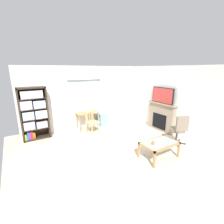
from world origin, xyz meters
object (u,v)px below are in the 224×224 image
Objects in this scene: fireplace at (161,117)px; office_chair at (179,128)px; bookshelf at (34,112)px; plastic_drawer_unit at (102,119)px; tv at (163,95)px; desk_under_window at (88,115)px; sippy_cup at (153,143)px; coffee_table at (159,145)px; wooden_chair at (92,122)px.

office_chair is (-0.49, -1.17, -0.01)m from fireplace.
bookshelf is at bearing 157.38° from fireplace.
plastic_drawer_unit is at bearing -1.20° from bookshelf.
tv is (4.35, -1.82, 0.46)m from bookshelf.
office_chair is (1.22, -2.94, 0.27)m from plastic_drawer_unit.
fireplace reaches higher than desk_under_window.
fireplace reaches higher than sippy_cup.
bookshelf is 1.87× the size of tv.
desk_under_window is at bearing 104.07° from coffee_table.
office_chair is 11.11× the size of sippy_cup.
coffee_table is at bearing -49.70° from bookshelf.
tv is 0.97× the size of coffee_table.
sippy_cup is (0.59, -2.59, 0.03)m from wooden_chair.
bookshelf is 20.43× the size of sippy_cup.
sippy_cup is (-1.39, -0.21, -0.06)m from office_chair.
fireplace is at bearing 67.44° from office_chair.
office_chair is at bearing -37.64° from bookshelf.
fireplace is at bearing 0.00° from tv.
tv is (2.46, -1.20, 0.97)m from wooden_chair.
fireplace is (4.37, -1.82, -0.41)m from bookshelf.
fireplace is (1.71, -1.77, 0.28)m from plastic_drawer_unit.
bookshelf reaches higher than wooden_chair.
fireplace is at bearing 40.29° from coffee_table.
plastic_drawer_unit is 3.20m from office_chair.
fireplace is at bearing 36.38° from sippy_cup.
coffee_table is at bearing -169.22° from office_chair.
desk_under_window is 0.70× the size of fireplace.
tv is at bearing 36.65° from sippy_cup.
tv is (-0.02, 0.00, 0.87)m from fireplace.
plastic_drawer_unit is 0.55× the size of coffee_table.
tv is at bearing -46.25° from plastic_drawer_unit.
bookshelf is 4.09m from sippy_cup.
wooden_chair is 2.75m from fireplace.
wooden_chair is 1.60× the size of plastic_drawer_unit.
fireplace is (2.42, -1.72, -0.02)m from desk_under_window.
desk_under_window is at bearing 99.94° from sippy_cup.
plastic_drawer_unit is (0.72, 0.05, -0.31)m from desk_under_window.
plastic_drawer_unit is at bearing 134.05° from fireplace.
wooden_chair reaches higher than desk_under_window.
sippy_cup is (-0.24, 0.01, 0.11)m from coffee_table.
office_chair reaches higher than coffee_table.
office_chair is at bearing -112.56° from fireplace.
tv is 0.98× the size of office_chair.
plastic_drawer_unit is 0.56× the size of office_chair.
desk_under_window is 0.53m from wooden_chair.
coffee_table is at bearing -88.84° from plastic_drawer_unit.
plastic_drawer_unit is at bearing 36.45° from wooden_chair.
bookshelf reaches higher than fireplace.
desk_under_window is 2.97m from fireplace.
tv is at bearing 180.00° from fireplace.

